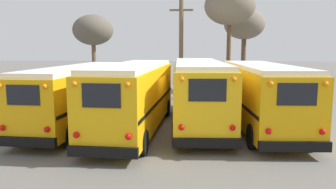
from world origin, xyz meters
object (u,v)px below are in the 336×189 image
(school_bus_1, at_px, (134,95))
(bare_tree_2, at_px, (244,25))
(bare_tree_1, at_px, (93,31))
(bare_tree_0, at_px, (230,7))
(school_bus_0, at_px, (80,93))
(utility_pole, at_px, (181,47))
(school_bus_3, at_px, (261,94))
(school_bus_2, at_px, (198,90))

(school_bus_1, relative_size, bare_tree_2, 1.35)
(bare_tree_1, bearing_deg, bare_tree_0, -27.62)
(school_bus_0, height_order, utility_pole, utility_pole)
(school_bus_3, relative_size, bare_tree_0, 1.15)
(school_bus_2, xyz_separation_m, utility_pole, (-1.25, 8.63, 2.21))
(school_bus_0, bearing_deg, school_bus_1, -20.35)
(school_bus_3, height_order, bare_tree_0, bare_tree_0)
(school_bus_2, relative_size, bare_tree_2, 1.47)
(school_bus_0, xyz_separation_m, school_bus_2, (6.10, 0.63, 0.11))
(school_bus_3, bearing_deg, utility_pole, 114.41)
(school_bus_1, bearing_deg, school_bus_0, 159.65)
(school_bus_2, height_order, utility_pole, utility_pole)
(utility_pole, bearing_deg, bare_tree_1, 145.59)
(school_bus_0, distance_m, school_bus_3, 9.15)
(school_bus_3, distance_m, bare_tree_0, 10.43)
(school_bus_1, xyz_separation_m, bare_tree_0, (5.41, 9.93, 5.22))
(school_bus_1, relative_size, bare_tree_0, 1.18)
(bare_tree_2, bearing_deg, school_bus_2, -107.87)
(school_bus_3, relative_size, bare_tree_2, 1.32)
(school_bus_2, bearing_deg, school_bus_0, -174.07)
(school_bus_0, relative_size, utility_pole, 1.37)
(school_bus_1, height_order, bare_tree_2, bare_tree_2)
(school_bus_0, bearing_deg, school_bus_2, 5.93)
(bare_tree_2, bearing_deg, school_bus_3, -94.67)
(bare_tree_0, bearing_deg, utility_pole, 172.61)
(school_bus_2, relative_size, bare_tree_0, 1.28)
(bare_tree_1, bearing_deg, school_bus_1, -66.95)
(bare_tree_1, bearing_deg, utility_pole, -34.41)
(school_bus_0, xyz_separation_m, bare_tree_1, (-3.94, 15.28, 3.93))
(school_bus_1, distance_m, utility_pole, 10.78)
(school_bus_3, height_order, bare_tree_1, bare_tree_1)
(school_bus_2, height_order, school_bus_3, school_bus_2)
(utility_pole, xyz_separation_m, bare_tree_1, (-8.79, 6.02, 1.61))
(school_bus_1, height_order, bare_tree_0, bare_tree_0)
(school_bus_0, xyz_separation_m, school_bus_1, (3.05, -1.13, 0.08))
(school_bus_1, distance_m, bare_tree_0, 12.45)
(bare_tree_0, height_order, bare_tree_2, bare_tree_0)
(school_bus_0, distance_m, bare_tree_1, 16.26)
(school_bus_1, height_order, utility_pole, utility_pole)
(school_bus_1, bearing_deg, bare_tree_0, 61.42)
(school_bus_1, xyz_separation_m, bare_tree_1, (-6.98, 16.41, 3.85))
(school_bus_2, xyz_separation_m, bare_tree_0, (2.36, 8.16, 5.19))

